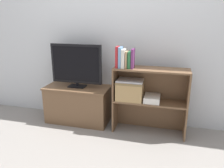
{
  "coord_description": "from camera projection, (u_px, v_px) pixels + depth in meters",
  "views": [
    {
      "loc": [
        0.65,
        -2.32,
        1.36
      ],
      "look_at": [
        0.0,
        0.14,
        0.58
      ],
      "focal_mm": 35.0,
      "sensor_mm": 36.0,
      "label": 1
    }
  ],
  "objects": [
    {
      "name": "laptop",
      "position": [
        130.0,
        80.0,
        2.57
      ],
      "size": [
        0.31,
        0.22,
        0.02
      ],
      "color": "#BCBCC1",
      "rests_on": "storage_basket_left"
    },
    {
      "name": "ground_plane",
      "position": [
        109.0,
        132.0,
        2.7
      ],
      "size": [
        16.0,
        16.0,
        0.0
      ],
      "primitive_type": "plane",
      "color": "gray"
    },
    {
      "name": "tv_stand",
      "position": [
        78.0,
        104.0,
        2.93
      ],
      "size": [
        0.84,
        0.41,
        0.49
      ],
      "color": "brown",
      "rests_on": "ground_plane"
    },
    {
      "name": "bookshelf_lower_tier",
      "position": [
        149.0,
        110.0,
        2.69
      ],
      "size": [
        0.86,
        0.28,
        0.41
      ],
      "color": "brown",
      "rests_on": "ground_plane"
    },
    {
      "name": "magazine_stack",
      "position": [
        152.0,
        98.0,
        2.57
      ],
      "size": [
        0.18,
        0.24,
        0.07
      ],
      "color": "silver",
      "rests_on": "bookshelf_lower_tier"
    },
    {
      "name": "tv",
      "position": [
        76.0,
        65.0,
        2.77
      ],
      "size": [
        0.67,
        0.14,
        0.55
      ],
      "color": "black",
      "rests_on": "tv_stand"
    },
    {
      "name": "book_skyblue",
      "position": [
        121.0,
        57.0,
        2.5
      ],
      "size": [
        0.03,
        0.14,
        0.24
      ],
      "color": "#709ECC",
      "rests_on": "bookshelf_upper_tier"
    },
    {
      "name": "storage_basket_left",
      "position": [
        130.0,
        90.0,
        2.6
      ],
      "size": [
        0.32,
        0.25,
        0.23
      ],
      "color": "tan",
      "rests_on": "bookshelf_lower_tier"
    },
    {
      "name": "book_tan",
      "position": [
        127.0,
        60.0,
        2.49
      ],
      "size": [
        0.02,
        0.14,
        0.19
      ],
      "color": "tan",
      "rests_on": "bookshelf_upper_tier"
    },
    {
      "name": "book_crimson",
      "position": [
        118.0,
        57.0,
        2.51
      ],
      "size": [
        0.03,
        0.13,
        0.24
      ],
      "color": "#B22328",
      "rests_on": "bookshelf_upper_tier"
    },
    {
      "name": "wall_back",
      "position": [
        118.0,
        30.0,
        2.74
      ],
      "size": [
        10.0,
        0.05,
        2.4
      ],
      "color": "silver",
      "rests_on": "ground_plane"
    },
    {
      "name": "book_ivory",
      "position": [
        124.0,
        58.0,
        2.49
      ],
      "size": [
        0.04,
        0.16,
        0.22
      ],
      "color": "silver",
      "rests_on": "bookshelf_upper_tier"
    },
    {
      "name": "bookshelf_upper_tier",
      "position": [
        151.0,
        79.0,
        2.57
      ],
      "size": [
        0.86,
        0.28,
        0.39
      ],
      "color": "brown",
      "rests_on": "bookshelf_lower_tier"
    },
    {
      "name": "book_forest",
      "position": [
        130.0,
        60.0,
        2.48
      ],
      "size": [
        0.03,
        0.13,
        0.19
      ],
      "color": "#286638",
      "rests_on": "bookshelf_upper_tier"
    },
    {
      "name": "book_plum",
      "position": [
        133.0,
        59.0,
        2.47
      ],
      "size": [
        0.03,
        0.13,
        0.22
      ],
      "color": "#6B2D66",
      "rests_on": "bookshelf_upper_tier"
    }
  ]
}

